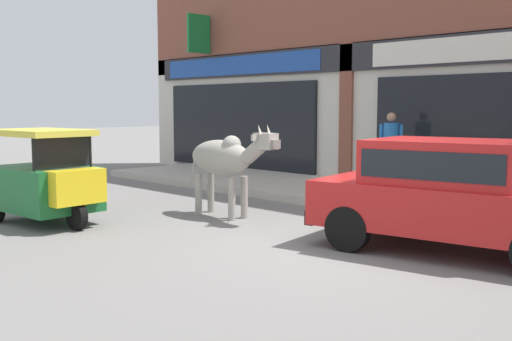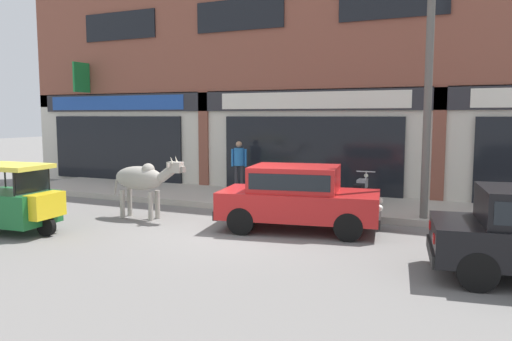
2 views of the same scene
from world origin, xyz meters
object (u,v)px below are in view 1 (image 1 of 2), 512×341
car_0 (452,190)px  pedestrian (391,142)px  auto_rickshaw (47,183)px  motorcycle_0 (506,187)px  cow (225,159)px

car_0 → pedestrian: size_ratio=2.37×
car_0 → pedestrian: 5.07m
pedestrian → auto_rickshaw: bearing=-108.4°
car_0 → auto_rickshaw: 6.21m
car_0 → motorcycle_0: (-0.44, 2.76, -0.26)m
motorcycle_0 → pedestrian: 3.14m
auto_rickshaw → pedestrian: 6.97m
car_0 → pedestrian: pedestrian is taller
motorcycle_0 → cow: bearing=-138.3°
cow → car_0: cow is taller
auto_rickshaw → motorcycle_0: (5.10, 5.56, -0.11)m
motorcycle_0 → auto_rickshaw: bearing=-132.5°
auto_rickshaw → pedestrian: bearing=71.6°
cow → motorcycle_0: 4.74m
car_0 → auto_rickshaw: auto_rickshaw is taller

